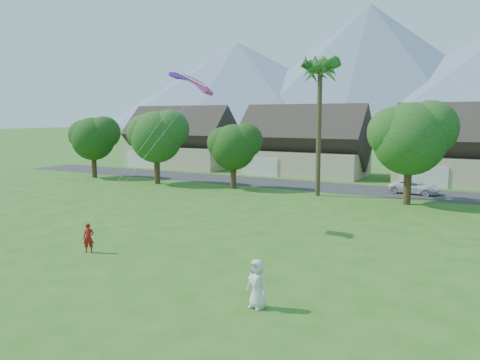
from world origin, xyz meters
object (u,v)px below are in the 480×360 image
Objects in this scene: parafoil_kite at (192,80)px; parked_car at (415,187)px; watcher at (257,284)px; kite_flyer at (89,238)px.

parked_car is at bearing 62.34° from parafoil_kite.
parked_car is at bearing 102.79° from watcher.
parafoil_kite is at bearing 42.45° from kite_flyer.
watcher is (11.30, -2.21, 0.16)m from kite_flyer.
kite_flyer is 11.51m from watcher.
kite_flyer is 0.54× the size of parafoil_kite.
parked_car is at bearing 32.38° from kite_flyer.
parafoil_kite reaches higher than watcher.
parafoil_kite reaches higher than kite_flyer.
parafoil_kite is at bearing 149.25° from watcher.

